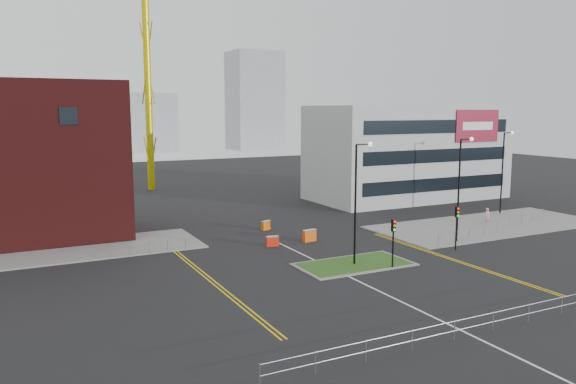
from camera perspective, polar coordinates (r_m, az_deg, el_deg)
ground at (r=35.33m, az=11.31°, el=-10.82°), size 200.00×200.00×0.00m
pavement_left at (r=49.43m, az=-25.26°, el=-5.85°), size 28.00×8.00×0.12m
pavement_right at (r=59.80m, az=19.66°, el=-3.17°), size 24.00×10.00×0.12m
island_kerb at (r=42.62m, az=6.75°, el=-7.31°), size 8.60×4.60×0.08m
grass_island at (r=42.61m, az=6.75°, el=-7.29°), size 8.00×4.00×0.12m
office_block at (r=74.82m, az=12.00°, el=3.96°), size 25.00×12.20×12.00m
tower_crane at (r=88.07m, az=-11.13°, el=18.13°), size 49.21×21.55×38.70m
streetlamp_island at (r=41.61m, az=7.13°, el=-0.13°), size 1.46×0.36×9.18m
streetlamp_right_near at (r=50.70m, az=17.16°, el=1.08°), size 1.46×0.36×9.18m
streetlamp_right_far at (r=66.26m, az=21.09°, el=2.52°), size 1.46×0.36×9.18m
traffic_light_island at (r=41.55m, az=10.66°, el=-4.21°), size 0.28×0.33×3.65m
traffic_light_right at (r=48.17m, az=16.78°, el=-2.70°), size 0.28×0.33×3.65m
railing_front at (r=30.89m, az=18.40°, el=-12.41°), size 24.05×0.05×1.10m
railing_left at (r=46.44m, az=-13.95°, el=-5.30°), size 6.05×0.05×1.10m
railing_right at (r=56.91m, az=20.48°, el=-3.04°), size 19.05×5.05×1.10m
centre_line at (r=36.83m, az=9.36°, el=-9.96°), size 0.15×30.00×0.01m
yellow_left_a at (r=39.69m, az=-8.42°, el=-8.58°), size 0.12×24.00×0.01m
yellow_left_b at (r=39.78m, az=-8.01°, el=-8.53°), size 0.12×24.00×0.01m
yellow_right_a at (r=45.65m, az=16.08°, el=-6.57°), size 0.12×20.00×0.01m
yellow_right_b at (r=45.85m, az=16.36°, el=-6.52°), size 0.12×20.00×0.01m
skyline_b at (r=159.14m, az=-15.83°, el=6.79°), size 24.00×12.00×16.00m
skyline_c at (r=164.83m, az=-3.40°, el=9.21°), size 14.00×12.00×28.00m
skyline_d at (r=166.67m, az=-22.59°, el=5.83°), size 30.00×12.00×12.00m
pedestrian at (r=60.55m, az=19.60°, el=-2.30°), size 0.61×0.41×1.63m
barrier_left at (r=47.83m, az=-1.60°, el=-4.98°), size 1.09×0.51×0.88m
barrier_mid at (r=54.30m, az=-2.25°, el=-3.36°), size 1.11×0.74×0.89m
barrier_right at (r=49.55m, az=2.19°, el=-4.40°), size 1.29×0.57×1.05m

